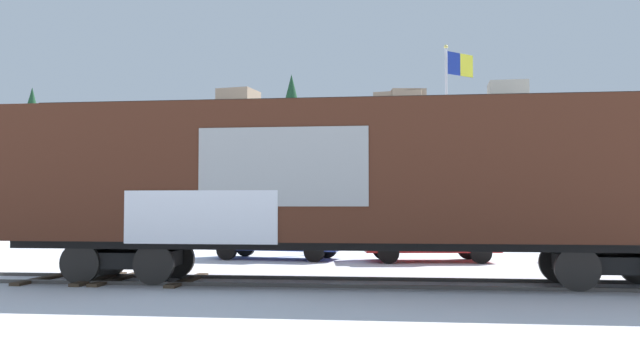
% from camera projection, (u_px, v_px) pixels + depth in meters
% --- Properties ---
extents(ground_plane, '(260.00, 260.00, 0.00)m').
position_uv_depth(ground_plane, '(401.00, 285.00, 14.18)').
color(ground_plane, silver).
extents(track, '(60.02, 3.59, 0.08)m').
position_uv_depth(track, '(326.00, 282.00, 14.39)').
color(track, '#4C4742').
rests_on(track, ground_plane).
extents(freight_car, '(15.93, 3.45, 4.16)m').
position_uv_depth(freight_car, '(359.00, 177.00, 14.41)').
color(freight_car, '#472316').
rests_on(freight_car, ground_plane).
extents(flagpole, '(1.31, 1.18, 8.64)m').
position_uv_depth(flagpole, '(453.00, 113.00, 27.67)').
color(flagpole, silver).
rests_on(flagpole, ground_plane).
extents(hillside, '(144.06, 31.28, 17.93)m').
position_uv_depth(hillside, '(409.00, 170.00, 87.63)').
color(hillside, silver).
rests_on(hillside, ground_plane).
extents(parked_car_blue, '(4.47, 2.27, 1.68)m').
position_uv_depth(parked_car_blue, '(276.00, 233.00, 21.14)').
color(parked_car_blue, navy).
rests_on(parked_car_blue, ground_plane).
extents(parked_car_red, '(4.32, 2.34, 1.76)m').
position_uv_depth(parked_car_red, '(428.00, 234.00, 20.21)').
color(parked_car_red, '#B21E1E').
rests_on(parked_car_red, ground_plane).
extents(parked_car_tan, '(4.43, 2.31, 1.74)m').
position_uv_depth(parked_car_tan, '(634.00, 234.00, 19.66)').
color(parked_car_tan, '#9E8966').
rests_on(parked_car_tan, ground_plane).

